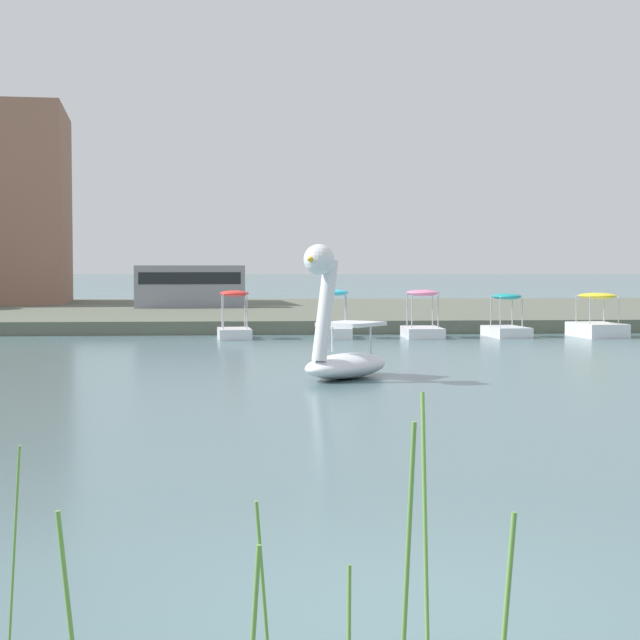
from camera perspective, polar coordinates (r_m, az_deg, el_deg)
ground_plane at (r=7.31m, az=4.63°, el=-15.22°), size 628.54×628.54×0.00m
shore_bank_far at (r=47.37m, az=-3.02°, el=0.43°), size 135.05×24.59×0.46m
swan_boat at (r=21.31m, az=1.15°, el=-1.40°), size 2.44×2.71×2.71m
pedal_boat_red at (r=33.31m, az=-4.65°, el=-0.18°), size 1.12×1.83×1.52m
pedal_boat_cyan at (r=33.47m, az=0.83°, el=-0.26°), size 1.12×1.92×1.55m
pedal_boat_pink at (r=33.87m, az=5.55°, el=-0.11°), size 1.19×2.08×1.53m
pedal_boat_teal at (r=34.65m, az=10.03°, el=-0.19°), size 1.27×2.08×1.41m
pedal_boat_yellow at (r=35.24m, az=14.74°, el=-0.15°), size 1.52×2.21×1.43m
parked_van at (r=47.24m, az=-7.10°, el=1.91°), size 4.98×2.25×1.87m
reed_clump_foreground at (r=5.62m, az=-5.28°, el=-14.30°), size 2.95×1.54×1.51m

